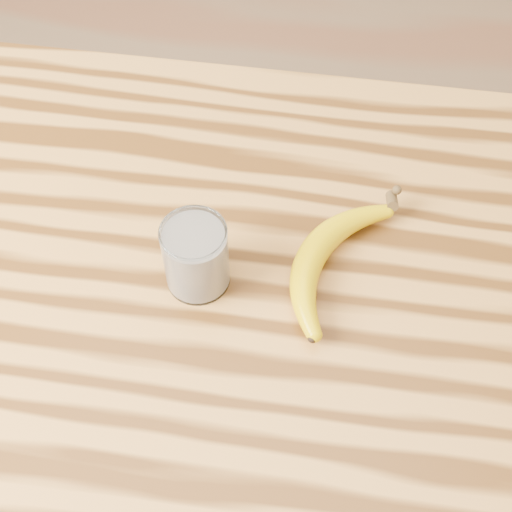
# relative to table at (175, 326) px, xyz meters

# --- Properties ---
(table) EXTENTS (1.20, 0.80, 0.90)m
(table) POSITION_rel_table_xyz_m (0.00, 0.00, 0.00)
(table) COLOR #B57833
(table) RESTS_ON ground
(smoothie_glass) EXTENTS (0.08, 0.08, 0.10)m
(smoothie_glass) POSITION_rel_table_xyz_m (0.04, 0.00, 0.18)
(smoothie_glass) COLOR white
(smoothie_glass) RESTS_ON table
(banana) EXTENTS (0.22, 0.33, 0.04)m
(banana) POSITION_rel_table_xyz_m (0.18, 0.05, 0.15)
(banana) COLOR #CDA500
(banana) RESTS_ON table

